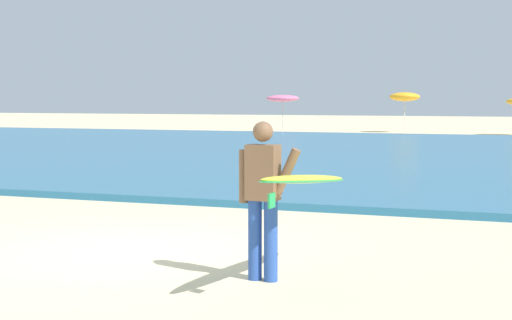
# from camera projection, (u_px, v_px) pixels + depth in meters

# --- Properties ---
(ground_plane) EXTENTS (160.00, 160.00, 0.00)m
(ground_plane) POSITION_uv_depth(u_px,v_px,m) (128.00, 251.00, 9.98)
(ground_plane) COLOR beige
(sea) EXTENTS (120.00, 28.00, 0.14)m
(sea) POSITION_uv_depth(u_px,v_px,m) (388.00, 153.00, 26.94)
(sea) COLOR teal
(sea) RESTS_ON ground
(surfer_with_board) EXTENTS (1.00, 2.44, 1.73)m
(surfer_with_board) POSITION_uv_depth(u_px,v_px,m) (282.00, 188.00, 8.20)
(surfer_with_board) COLOR #284CA3
(surfer_with_board) RESTS_ON ground
(beach_umbrella_0) EXTENTS (1.91, 1.91, 2.20)m
(beach_umbrella_0) POSITION_uv_depth(u_px,v_px,m) (283.00, 98.00, 45.04)
(beach_umbrella_0) COLOR beige
(beach_umbrella_0) RESTS_ON ground
(beach_umbrella_1) EXTENTS (1.76, 1.77, 2.37)m
(beach_umbrella_1) POSITION_uv_depth(u_px,v_px,m) (405.00, 97.00, 44.82)
(beach_umbrella_1) COLOR beige
(beach_umbrella_1) RESTS_ON ground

